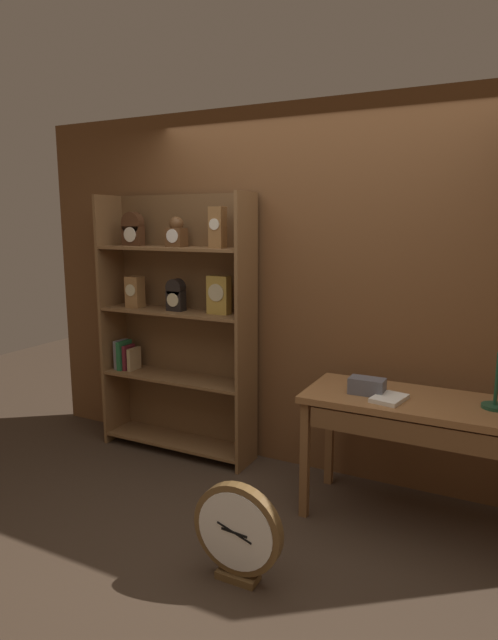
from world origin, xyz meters
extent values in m
plane|color=#3D2D21|center=(0.00, 0.00, 0.00)|extent=(10.00, 10.00, 0.00)
cube|color=brown|center=(0.00, 1.29, 1.30)|extent=(4.80, 0.05, 2.60)
cube|color=brown|center=(-1.69, 1.07, 1.00)|extent=(0.02, 0.32, 2.00)
cube|color=brown|center=(-0.47, 1.07, 1.00)|extent=(0.03, 0.32, 2.00)
cube|color=brown|center=(-1.08, 1.22, 1.00)|extent=(1.25, 0.01, 2.00)
cube|color=brown|center=(-1.08, 1.07, 0.08)|extent=(1.20, 0.30, 0.02)
cube|color=brown|center=(-1.08, 1.07, 0.60)|extent=(1.20, 0.30, 0.02)
cube|color=brown|center=(-1.08, 1.07, 1.12)|extent=(1.20, 0.30, 0.02)
cube|color=brown|center=(-1.08, 1.07, 1.60)|extent=(1.20, 0.30, 0.02)
cube|color=#472816|center=(-1.47, 1.09, 1.69)|extent=(0.17, 0.07, 0.15)
cylinder|color=#472816|center=(-1.47, 1.09, 1.78)|extent=(0.17, 0.07, 0.17)
cylinder|color=silver|center=(-1.47, 1.05, 1.70)|extent=(0.11, 0.01, 0.11)
cube|color=olive|center=(-1.45, 1.05, 1.25)|extent=(0.12, 0.10, 0.24)
cylinder|color=#C6B78C|center=(-1.45, 1.00, 1.27)|extent=(0.09, 0.01, 0.09)
cube|color=brown|center=(-1.06, 1.09, 1.68)|extent=(0.13, 0.11, 0.14)
sphere|color=brown|center=(-1.06, 1.09, 1.78)|extent=(0.11, 0.11, 0.11)
cylinder|color=white|center=(-1.06, 1.03, 1.69)|extent=(0.10, 0.01, 0.10)
cube|color=black|center=(-1.06, 1.06, 1.21)|extent=(0.13, 0.08, 0.15)
cylinder|color=black|center=(-1.06, 1.06, 1.31)|extent=(0.13, 0.08, 0.13)
cylinder|color=#C6B78C|center=(-1.06, 1.02, 1.22)|extent=(0.10, 0.01, 0.10)
cube|color=olive|center=(-0.68, 1.04, 1.76)|extent=(0.10, 0.09, 0.29)
cylinder|color=silver|center=(-0.68, 1.00, 1.78)|extent=(0.08, 0.01, 0.08)
cube|color=#B28C38|center=(-0.70, 1.08, 1.27)|extent=(0.17, 0.08, 0.28)
cylinder|color=#C6B78C|center=(-0.70, 1.04, 1.29)|extent=(0.13, 0.01, 0.13)
cube|color=slate|center=(-1.62, 1.06, 0.73)|extent=(0.03, 0.15, 0.24)
cube|color=#236638|center=(-1.58, 1.06, 0.73)|extent=(0.04, 0.16, 0.23)
cube|color=maroon|center=(-1.54, 1.06, 0.71)|extent=(0.03, 0.13, 0.20)
cube|color=tan|center=(-1.49, 1.07, 0.70)|extent=(0.03, 0.14, 0.18)
cube|color=brown|center=(0.76, 0.85, 0.76)|extent=(1.29, 0.58, 0.04)
cube|color=brown|center=(0.16, 0.61, 0.37)|extent=(0.05, 0.05, 0.74)
cube|color=brown|center=(0.16, 1.09, 0.37)|extent=(0.05, 0.05, 0.74)
cube|color=brown|center=(0.76, 0.58, 0.67)|extent=(1.10, 0.03, 0.12)
cylinder|color=#1E472D|center=(1.18, 0.88, 0.79)|extent=(0.14, 0.14, 0.02)
cylinder|color=#1E472D|center=(1.18, 0.88, 0.95)|extent=(0.02, 0.02, 0.30)
cube|color=#595960|center=(0.48, 0.81, 0.83)|extent=(0.21, 0.12, 0.10)
cube|color=silver|center=(0.62, 0.75, 0.79)|extent=(0.20, 0.25, 0.02)
cube|color=brown|center=(0.08, -0.10, 0.02)|extent=(0.22, 0.11, 0.04)
cylinder|color=brown|center=(0.08, -0.10, 0.28)|extent=(0.48, 0.06, 0.48)
cylinder|color=white|center=(0.08, -0.14, 0.28)|extent=(0.41, 0.01, 0.41)
cube|color=black|center=(0.08, -0.14, 0.28)|extent=(0.14, 0.01, 0.02)
cube|color=black|center=(0.08, -0.14, 0.28)|extent=(0.19, 0.01, 0.07)
camera|label=1|loc=(1.24, -2.26, 1.80)|focal=30.08mm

